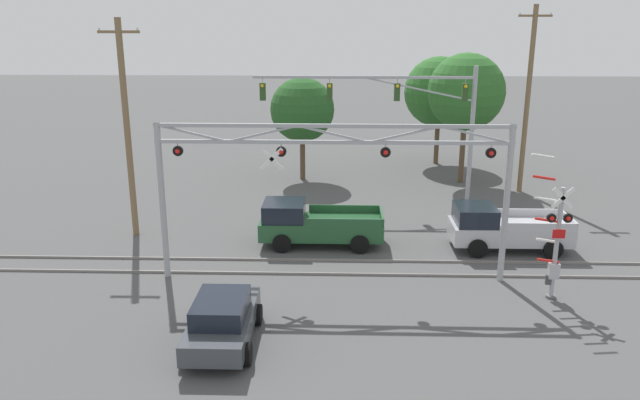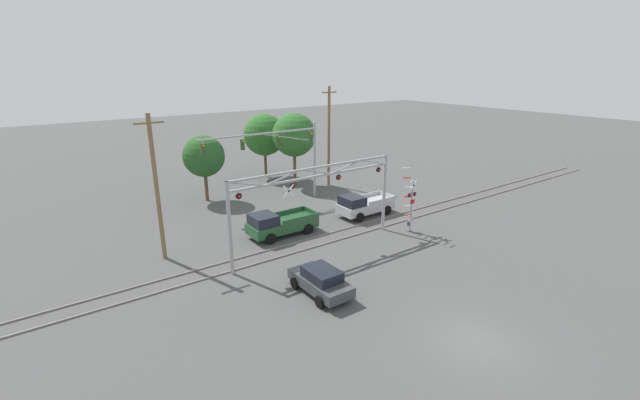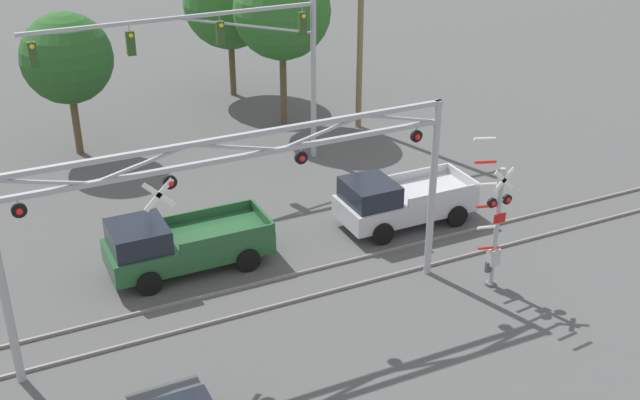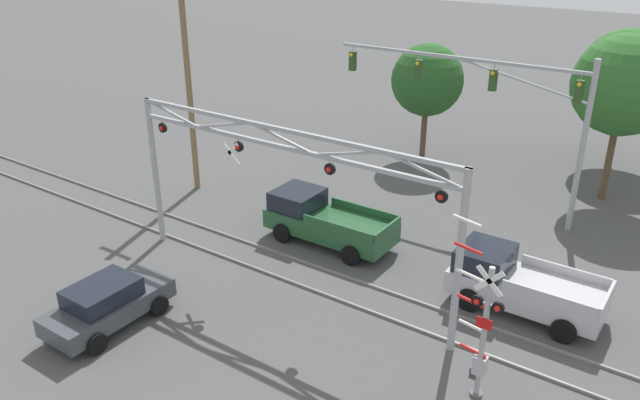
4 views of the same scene
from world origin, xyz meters
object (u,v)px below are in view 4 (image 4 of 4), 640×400
object	(u,v)px
background_tree_beyond_span	(427,80)
background_tree_far_right_verge	(625,75)
background_tree_far_left_verge	(624,85)
pickup_truck_lead	(324,220)
crossing_signal_mast	(481,334)
traffic_signal_span	(509,101)
crossing_gantry	(282,176)
pickup_truck_following	(518,283)
sedan_waiting	(107,303)
utility_pole_left	(189,89)

from	to	relation	value
background_tree_beyond_span	background_tree_far_right_verge	world-z (taller)	background_tree_far_right_verge
background_tree_beyond_span	background_tree_far_left_verge	distance (m)	9.78
pickup_truck_lead	background_tree_beyond_span	distance (m)	12.14
crossing_signal_mast	traffic_signal_span	distance (m)	13.03
crossing_gantry	pickup_truck_following	bearing A→B (deg)	24.85
traffic_signal_span	pickup_truck_following	size ratio (longest dim) A/B	2.31
pickup_truck_following	sedan_waiting	distance (m)	13.64
background_tree_far_left_verge	background_tree_far_right_verge	bearing A→B (deg)	98.51
crossing_gantry	background_tree_beyond_span	world-z (taller)	background_tree_beyond_span
sedan_waiting	background_tree_far_left_verge	xyz separation A→B (m)	(11.00, 20.01, 4.66)
sedan_waiting	background_tree_far_left_verge	distance (m)	23.31
crossing_signal_mast	pickup_truck_lead	size ratio (longest dim) A/B	0.99
utility_pole_left	sedan_waiting	bearing A→B (deg)	-59.44
utility_pole_left	background_tree_far_left_verge	size ratio (longest dim) A/B	1.25
sedan_waiting	background_tree_beyond_span	distance (m)	20.81
traffic_signal_span	background_tree_far_right_verge	xyz separation A→B (m)	(2.90, 9.42, -0.27)
crossing_gantry	sedan_waiting	size ratio (longest dim) A/B	3.13
crossing_signal_mast	background_tree_far_left_verge	size ratio (longest dim) A/B	0.68
crossing_gantry	utility_pole_left	world-z (taller)	utility_pole_left
crossing_signal_mast	background_tree_far_right_verge	size ratio (longest dim) A/B	0.73
utility_pole_left	pickup_truck_lead	bearing A→B (deg)	-7.36
sedan_waiting	background_tree_beyond_span	world-z (taller)	background_tree_beyond_span
traffic_signal_span	utility_pole_left	size ratio (longest dim) A/B	1.20
pickup_truck_following	background_tree_beyond_span	bearing A→B (deg)	128.05
sedan_waiting	background_tree_beyond_span	bearing A→B (deg)	86.37
pickup_truck_lead	utility_pole_left	xyz separation A→B (m)	(-8.34, 1.08, 4.05)
background_tree_beyond_span	background_tree_far_right_verge	size ratio (longest dim) A/B	0.87
crossing_signal_mast	pickup_truck_following	distance (m)	5.07
crossing_signal_mast	utility_pole_left	distance (m)	18.38
pickup_truck_lead	sedan_waiting	bearing A→B (deg)	-105.56
traffic_signal_span	pickup_truck_following	distance (m)	8.93
pickup_truck_following	utility_pole_left	distance (m)	17.06
sedan_waiting	background_tree_far_right_verge	distance (m)	27.41
traffic_signal_span	background_tree_far_left_verge	xyz separation A→B (m)	(3.66, 4.34, 0.31)
utility_pole_left	background_tree_far_left_verge	bearing A→B (deg)	30.85
pickup_truck_lead	background_tree_far_right_verge	size ratio (longest dim) A/B	0.74
sedan_waiting	background_tree_far_left_verge	world-z (taller)	background_tree_far_left_verge
pickup_truck_following	background_tree_far_left_verge	xyz separation A→B (m)	(0.35, 11.49, 4.52)
sedan_waiting	background_tree_far_right_verge	bearing A→B (deg)	67.80
utility_pole_left	crossing_signal_mast	bearing A→B (deg)	-20.45
sedan_waiting	crossing_signal_mast	bearing A→B (deg)	17.94
crossing_gantry	background_tree_far_right_verge	bearing A→B (deg)	70.86
crossing_gantry	background_tree_far_right_verge	world-z (taller)	background_tree_far_right_verge
traffic_signal_span	crossing_signal_mast	bearing A→B (deg)	-72.58
pickup_truck_following	background_tree_beyond_span	world-z (taller)	background_tree_beyond_span
pickup_truck_lead	crossing_signal_mast	bearing A→B (deg)	-31.29
crossing_signal_mast	background_tree_far_right_verge	xyz separation A→B (m)	(-0.89, 21.49, 2.86)
pickup_truck_lead	background_tree_far_right_verge	bearing A→B (deg)	64.42
sedan_waiting	utility_pole_left	size ratio (longest dim) A/B	0.43
sedan_waiting	background_tree_beyond_span	size ratio (longest dim) A/B	0.67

